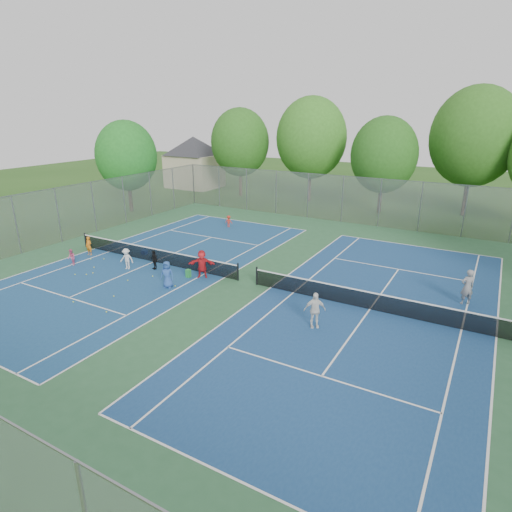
{
  "coord_description": "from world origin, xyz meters",
  "views": [
    {
      "loc": [
        11.54,
        -19.24,
        9.28
      ],
      "look_at": [
        0.0,
        1.0,
        1.3
      ],
      "focal_mm": 30.0,
      "sensor_mm": 36.0,
      "label": 1
    }
  ],
  "objects_px": {
    "ball_crate": "(144,252)",
    "ball_hopper": "(188,273)",
    "net_right": "(371,301)",
    "net_left": "(153,255)",
    "instructor": "(467,287)"
  },
  "relations": [
    {
      "from": "net_left",
      "to": "net_right",
      "type": "height_order",
      "value": "same"
    },
    {
      "from": "ball_crate",
      "to": "ball_hopper",
      "type": "relative_size",
      "value": 0.69
    },
    {
      "from": "net_right",
      "to": "ball_hopper",
      "type": "height_order",
      "value": "net_right"
    },
    {
      "from": "ball_crate",
      "to": "ball_hopper",
      "type": "distance_m",
      "value": 5.58
    },
    {
      "from": "net_left",
      "to": "ball_crate",
      "type": "height_order",
      "value": "net_left"
    },
    {
      "from": "instructor",
      "to": "ball_crate",
      "type": "bearing_deg",
      "value": -27.88
    },
    {
      "from": "ball_hopper",
      "to": "instructor",
      "type": "bearing_deg",
      "value": 15.62
    },
    {
      "from": "ball_hopper",
      "to": "net_left",
      "type": "bearing_deg",
      "value": 164.25
    },
    {
      "from": "net_left",
      "to": "instructor",
      "type": "relative_size",
      "value": 6.93
    },
    {
      "from": "instructor",
      "to": "net_left",
      "type": "bearing_deg",
      "value": -24.59
    },
    {
      "from": "net_right",
      "to": "ball_crate",
      "type": "bearing_deg",
      "value": 176.81
    },
    {
      "from": "net_left",
      "to": "ball_hopper",
      "type": "height_order",
      "value": "net_left"
    },
    {
      "from": "net_left",
      "to": "net_right",
      "type": "distance_m",
      "value": 14.0
    },
    {
      "from": "ball_crate",
      "to": "ball_hopper",
      "type": "bearing_deg",
      "value": -19.8
    },
    {
      "from": "net_right",
      "to": "ball_crate",
      "type": "relative_size",
      "value": 38.27
    }
  ]
}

